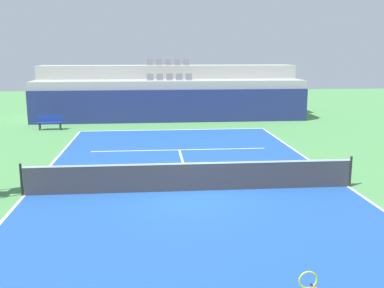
# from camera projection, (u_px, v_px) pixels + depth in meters

# --- Properties ---
(ground_plane) EXTENTS (80.00, 80.00, 0.00)m
(ground_plane) POSITION_uv_depth(u_px,v_px,m) (191.00, 191.00, 15.01)
(ground_plane) COLOR #4C8C4C
(court_surface) EXTENTS (11.00, 24.00, 0.01)m
(court_surface) POSITION_uv_depth(u_px,v_px,m) (191.00, 191.00, 15.01)
(court_surface) COLOR #1E4C99
(court_surface) RESTS_ON ground_plane
(baseline_far) EXTENTS (11.00, 0.10, 0.00)m
(baseline_far) POSITION_uv_depth(u_px,v_px,m) (173.00, 130.00, 26.66)
(baseline_far) COLOR white
(baseline_far) RESTS_ON court_surface
(sideline_left) EXTENTS (0.10, 24.00, 0.00)m
(sideline_left) POSITION_uv_depth(u_px,v_px,m) (24.00, 196.00, 14.51)
(sideline_left) COLOR white
(sideline_left) RESTS_ON court_surface
(sideline_right) EXTENTS (0.10, 24.00, 0.00)m
(sideline_right) POSITION_uv_depth(u_px,v_px,m) (348.00, 186.00, 15.50)
(sideline_right) COLOR white
(sideline_right) RESTS_ON court_surface
(service_line_far) EXTENTS (8.26, 0.10, 0.00)m
(service_line_far) POSITION_uv_depth(u_px,v_px,m) (179.00, 150.00, 21.25)
(service_line_far) COLOR white
(service_line_far) RESTS_ON court_surface
(centre_service_line) EXTENTS (0.10, 6.40, 0.00)m
(centre_service_line) POSITION_uv_depth(u_px,v_px,m) (184.00, 167.00, 18.13)
(centre_service_line) COLOR white
(centre_service_line) RESTS_ON court_surface
(back_wall) EXTENTS (18.27, 0.30, 2.14)m
(back_wall) POSITION_uv_depth(u_px,v_px,m) (171.00, 106.00, 29.31)
(back_wall) COLOR navy
(back_wall) RESTS_ON ground_plane
(stands_tier_lower) EXTENTS (18.27, 2.40, 2.68)m
(stands_tier_lower) POSITION_uv_depth(u_px,v_px,m) (170.00, 100.00, 30.57)
(stands_tier_lower) COLOR #9E9E99
(stands_tier_lower) RESTS_ON ground_plane
(stands_tier_upper) EXTENTS (18.27, 2.40, 3.61)m
(stands_tier_upper) POSITION_uv_depth(u_px,v_px,m) (168.00, 90.00, 32.82)
(stands_tier_upper) COLOR #9E9E99
(stands_tier_upper) RESTS_ON ground_plane
(seating_row_lower) EXTENTS (3.07, 0.44, 0.44)m
(seating_row_lower) POSITION_uv_depth(u_px,v_px,m) (170.00, 78.00, 30.37)
(seating_row_lower) COLOR slate
(seating_row_lower) RESTS_ON stands_tier_lower
(seating_row_upper) EXTENTS (3.07, 0.44, 0.44)m
(seating_row_upper) POSITION_uv_depth(u_px,v_px,m) (168.00, 63.00, 32.52)
(seating_row_upper) COLOR slate
(seating_row_upper) RESTS_ON stands_tier_upper
(tennis_net) EXTENTS (11.08, 0.08, 1.07)m
(tennis_net) POSITION_uv_depth(u_px,v_px,m) (191.00, 177.00, 14.90)
(tennis_net) COLOR black
(tennis_net) RESTS_ON court_surface
(player_bench) EXTENTS (1.50, 0.40, 0.85)m
(player_bench) POSITION_uv_depth(u_px,v_px,m) (50.00, 121.00, 26.70)
(player_bench) COLOR navy
(player_bench) RESTS_ON ground_plane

